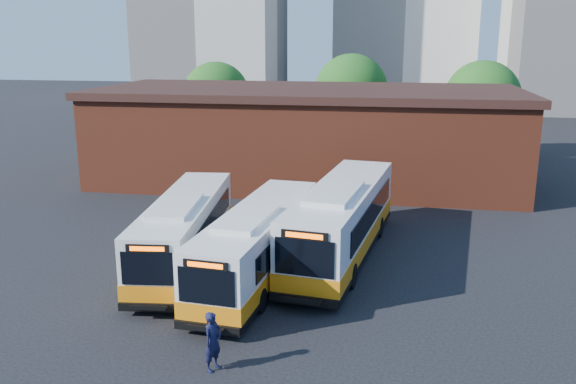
% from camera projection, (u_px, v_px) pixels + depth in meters
% --- Properties ---
extents(ground, '(220.00, 220.00, 0.00)m').
position_uv_depth(ground, '(235.00, 294.00, 23.89)').
color(ground, black).
extents(bus_midwest, '(3.49, 11.53, 3.10)m').
position_uv_depth(bus_midwest, '(185.00, 233.00, 26.79)').
color(bus_midwest, silver).
rests_on(bus_midwest, ground).
extents(bus_mideast, '(3.42, 11.56, 3.11)m').
position_uv_depth(bus_mideast, '(258.00, 246.00, 25.08)').
color(bus_mideast, silver).
rests_on(bus_mideast, ground).
extents(bus_east, '(4.30, 12.96, 3.48)m').
position_uv_depth(bus_east, '(342.00, 223.00, 27.59)').
color(bus_east, silver).
rests_on(bus_east, ground).
extents(transit_worker, '(0.67, 0.80, 1.87)m').
position_uv_depth(transit_worker, '(213.00, 341.00, 18.21)').
color(transit_worker, black).
rests_on(transit_worker, ground).
extents(depot_building, '(28.60, 12.60, 6.40)m').
position_uv_depth(depot_building, '(307.00, 134.00, 42.18)').
color(depot_building, maroon).
rests_on(depot_building, ground).
extents(tree_west, '(6.00, 6.00, 7.65)m').
position_uv_depth(tree_west, '(216.00, 95.00, 54.95)').
color(tree_west, '#382314').
rests_on(tree_west, ground).
extents(tree_mid, '(6.56, 6.56, 8.36)m').
position_uv_depth(tree_mid, '(351.00, 91.00, 54.77)').
color(tree_mid, '#382314').
rests_on(tree_mid, ground).
extents(tree_east, '(6.24, 6.24, 7.96)m').
position_uv_depth(tree_east, '(482.00, 99.00, 50.15)').
color(tree_east, '#382314').
rests_on(tree_east, ground).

